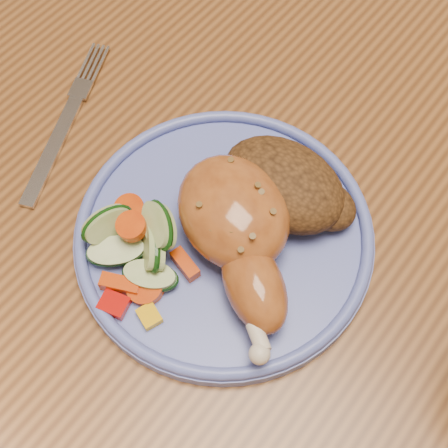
# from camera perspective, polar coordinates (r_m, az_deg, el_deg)

# --- Properties ---
(ground) EXTENTS (4.00, 4.00, 0.00)m
(ground) POSITION_cam_1_polar(r_m,az_deg,el_deg) (1.25, 6.44, -14.51)
(ground) COLOR #502F1B
(ground) RESTS_ON ground
(dining_table) EXTENTS (0.90, 1.40, 0.75)m
(dining_table) POSITION_cam_1_polar(r_m,az_deg,el_deg) (0.63, 12.48, -0.14)
(dining_table) COLOR brown
(dining_table) RESTS_ON ground
(plate) EXTENTS (0.24, 0.24, 0.01)m
(plate) POSITION_cam_1_polar(r_m,az_deg,el_deg) (0.51, 0.00, -1.11)
(plate) COLOR #525FB1
(plate) RESTS_ON dining_table
(plate_rim) EXTENTS (0.24, 0.24, 0.01)m
(plate_rim) POSITION_cam_1_polar(r_m,az_deg,el_deg) (0.50, 0.00, -0.54)
(plate_rim) COLOR #525FB1
(plate_rim) RESTS_ON plate
(chicken_leg) EXTENTS (0.16, 0.14, 0.05)m
(chicken_leg) POSITION_cam_1_polar(r_m,az_deg,el_deg) (0.48, 1.30, -0.43)
(chicken_leg) COLOR #A65822
(chicken_leg) RESTS_ON plate
(rice_pilaf) EXTENTS (0.12, 0.08, 0.05)m
(rice_pilaf) POSITION_cam_1_polar(r_m,az_deg,el_deg) (0.51, 5.69, 3.46)
(rice_pilaf) COLOR #4B2C12
(rice_pilaf) RESTS_ON plate
(vegetable_pile) EXTENTS (0.10, 0.10, 0.05)m
(vegetable_pile) POSITION_cam_1_polar(r_m,az_deg,el_deg) (0.49, -8.27, -2.06)
(vegetable_pile) COLOR #A50A05
(vegetable_pile) RESTS_ON plate
(fork) EXTENTS (0.08, 0.16, 0.00)m
(fork) POSITION_cam_1_polar(r_m,az_deg,el_deg) (0.59, -14.47, 8.63)
(fork) COLOR silver
(fork) RESTS_ON dining_table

